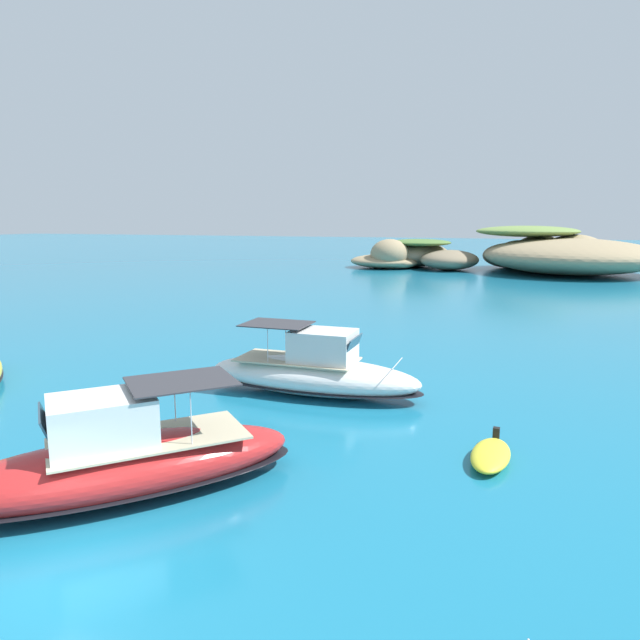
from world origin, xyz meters
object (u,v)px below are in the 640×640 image
object	(u,v)px
motorboat_white	(314,373)
dinghy_tender	(491,455)
motorboat_red	(122,461)
islet_large	(556,254)
islet_small	(412,256)

from	to	relation	value
motorboat_white	dinghy_tender	size ratio (longest dim) A/B	3.19
motorboat_red	motorboat_white	size ratio (longest dim) A/B	0.93
islet_large	motorboat_red	xyz separation A→B (m)	(-14.22, -69.62, -1.47)
motorboat_red	dinghy_tender	world-z (taller)	motorboat_red
motorboat_red	motorboat_white	xyz separation A→B (m)	(1.79, 9.71, -0.01)
islet_large	motorboat_red	bearing A→B (deg)	-101.54
motorboat_red	dinghy_tender	size ratio (longest dim) A/B	2.95
motorboat_white	dinghy_tender	xyz separation A→B (m)	(7.11, -4.57, -0.67)
islet_small	motorboat_red	size ratio (longest dim) A/B	2.19
dinghy_tender	motorboat_white	bearing A→B (deg)	147.29
islet_large	dinghy_tender	distance (m)	64.73
islet_large	motorboat_white	xyz separation A→B (m)	(-12.43, -59.91, -1.48)
motorboat_red	dinghy_tender	distance (m)	10.30
islet_small	motorboat_red	distance (m)	71.05
dinghy_tender	islet_large	bearing A→B (deg)	85.29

